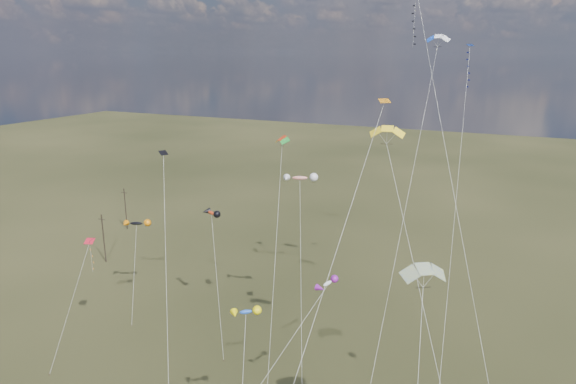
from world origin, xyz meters
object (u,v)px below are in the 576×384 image
at_px(utility_pole_near, 104,238).
at_px(utility_pole_far, 126,208).
at_px(diamond_black_high, 420,42).
at_px(novelty_black_orange, 136,224).
at_px(parafoil_yellow, 388,130).

height_order(utility_pole_near, utility_pole_far, same).
distance_m(diamond_black_high, novelty_black_orange, 41.74).
height_order(utility_pole_far, novelty_black_orange, novelty_black_orange).
bearing_deg(utility_pole_near, novelty_black_orange, -29.04).
distance_m(utility_pole_far, parafoil_yellow, 67.54).
bearing_deg(utility_pole_near, diamond_black_high, -3.76).
relative_size(utility_pole_near, utility_pole_far, 1.00).
xyz_separation_m(utility_pole_near, novelty_black_orange, (13.96, -7.75, 6.80)).
bearing_deg(novelty_black_orange, utility_pole_far, 135.27).
distance_m(utility_pole_near, diamond_black_high, 57.02).
bearing_deg(utility_pole_near, utility_pole_far, 119.74).
bearing_deg(utility_pole_far, novelty_black_orange, -44.73).
bearing_deg(diamond_black_high, utility_pole_near, 176.24).
relative_size(parafoil_yellow, novelty_black_orange, 2.38).
xyz_separation_m(utility_pole_near, parafoil_yellow, (48.69, -15.15, 22.33)).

